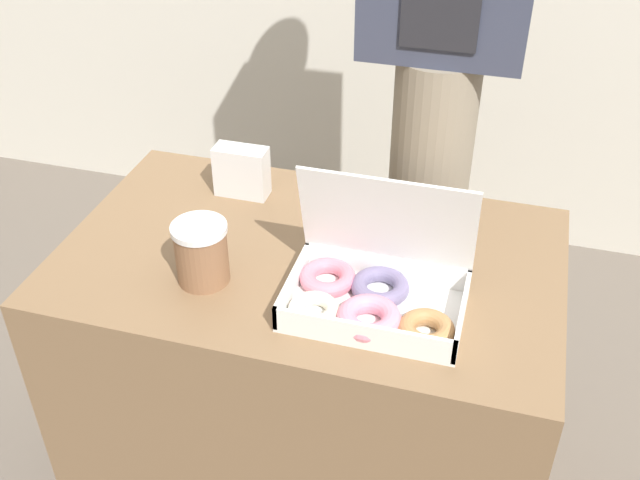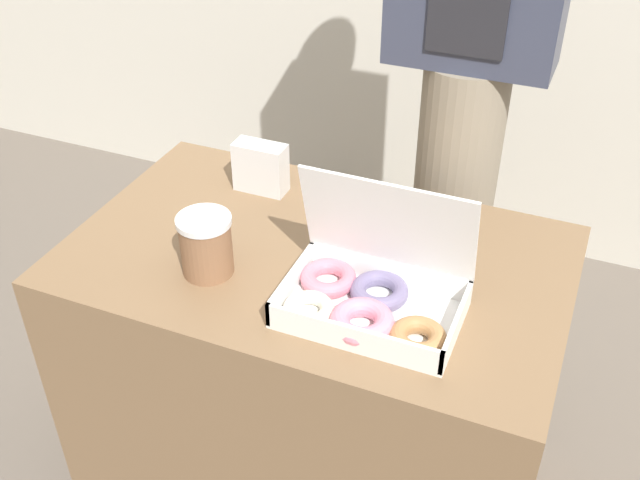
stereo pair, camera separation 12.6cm
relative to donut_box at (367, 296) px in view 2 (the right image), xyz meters
The scene contains 6 objects.
ground_plane 0.79m from the donut_box, 139.61° to the left, with size 14.00×14.00×0.00m, color #665B51.
table 0.45m from the donut_box, 139.61° to the left, with size 1.00×0.62×0.72m.
donut_box is the anchor object (origin of this frame).
coffee_cup 0.33m from the donut_box, behind, with size 0.10×0.10×0.12m.
napkin_holder 0.48m from the donut_box, 139.49° to the left, with size 0.12×0.05×0.11m.
person_customer 0.66m from the donut_box, 88.63° to the left, with size 0.37×0.21×1.78m.
Camera 2 is at (0.47, -1.11, 1.61)m, focal length 42.00 mm.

